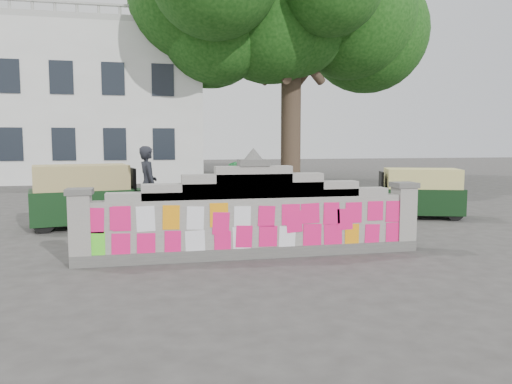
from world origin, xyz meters
TOP-DOWN VIEW (x-y plane):
  - ground at (0.00, 0.00)m, footprint 100.00×100.00m
  - parapet_wall at (-0.00, -0.01)m, footprint 6.48×0.44m
  - building at (-7.00, 21.98)m, footprint 16.00×10.00m
  - shade_tree at (6.00, 18.00)m, footprint 12.00×10.00m
  - cyclist_bike at (-1.87, 3.05)m, footprint 2.10×1.19m
  - cyclist_rider at (-1.87, 3.05)m, footprint 0.58×0.73m
  - pedestrian at (0.25, 3.36)m, footprint 0.81×0.93m
  - rickshaw_left at (-3.41, 4.08)m, footprint 2.88×1.75m
  - rickshaw_right at (5.52, 3.67)m, footprint 2.55×1.79m

SIDE VIEW (x-z plane):
  - ground at x=0.00m, z-range 0.00..0.00m
  - cyclist_bike at x=-1.87m, z-range 0.00..1.04m
  - rickshaw_right at x=5.52m, z-range 0.03..1.40m
  - parapet_wall at x=0.00m, z-range -0.26..1.75m
  - rickshaw_left at x=-3.41m, z-range 0.03..1.58m
  - pedestrian at x=0.25m, z-range 0.00..1.62m
  - cyclist_rider at x=-1.87m, z-range 0.00..1.77m
  - building at x=-7.00m, z-range -0.44..8.46m
  - shade_tree at x=6.00m, z-range 2.94..14.94m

